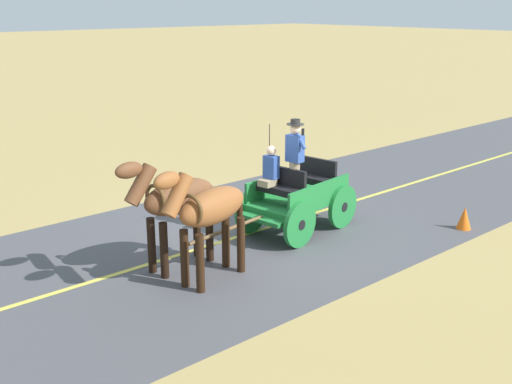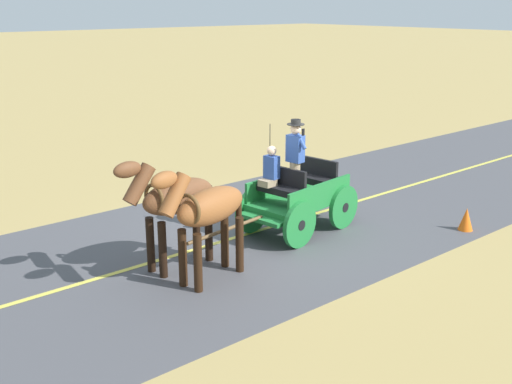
{
  "view_description": "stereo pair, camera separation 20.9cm",
  "coord_description": "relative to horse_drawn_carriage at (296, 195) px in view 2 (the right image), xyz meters",
  "views": [
    {
      "loc": [
        -9.6,
        8.67,
        4.76
      ],
      "look_at": [
        -0.51,
        0.67,
        1.1
      ],
      "focal_mm": 44.09,
      "sensor_mm": 36.0,
      "label": 1
    },
    {
      "loc": [
        -9.74,
        8.51,
        4.76
      ],
      "look_at": [
        -0.51,
        0.67,
        1.1
      ],
      "focal_mm": 44.09,
      "sensor_mm": 36.0,
      "label": 2
    }
  ],
  "objects": [
    {
      "name": "ground_plane",
      "position": [
        0.52,
        0.45,
        -0.82
      ],
      "size": [
        200.0,
        200.0,
        0.0
      ],
      "primitive_type": "plane",
      "color": "tan"
    },
    {
      "name": "road_surface",
      "position": [
        0.52,
        0.45,
        -0.81
      ],
      "size": [
        6.7,
        160.0,
        0.01
      ],
      "primitive_type": "cube",
      "color": "#4C4C51",
      "rests_on": "ground"
    },
    {
      "name": "road_centre_stripe",
      "position": [
        0.52,
        0.45,
        -0.81
      ],
      "size": [
        0.12,
        160.0,
        0.0
      ],
      "primitive_type": "cube",
      "color": "#DBCC4C",
      "rests_on": "road_surface"
    },
    {
      "name": "horse_drawn_carriage",
      "position": [
        0.0,
        0.0,
        0.0
      ],
      "size": [
        1.71,
        4.51,
        2.5
      ],
      "color": "#1E7233",
      "rests_on": "ground"
    },
    {
      "name": "horse_near_side",
      "position": [
        -0.82,
        2.95,
        0.51
      ],
      "size": [
        0.84,
        2.15,
        2.21
      ],
      "color": "brown",
      "rests_on": "ground"
    },
    {
      "name": "horse_off_side",
      "position": [
        0.03,
        3.06,
        0.51
      ],
      "size": [
        0.69,
        2.14,
        2.21
      ],
      "color": "brown",
      "rests_on": "ground"
    },
    {
      "name": "traffic_cone",
      "position": [
        -2.36,
        -2.86,
        -0.57
      ],
      "size": [
        0.32,
        0.32,
        0.5
      ],
      "primitive_type": "cone",
      "color": "orange",
      "rests_on": "ground"
    }
  ]
}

